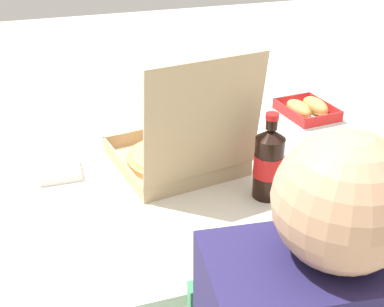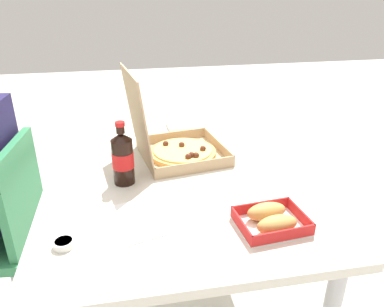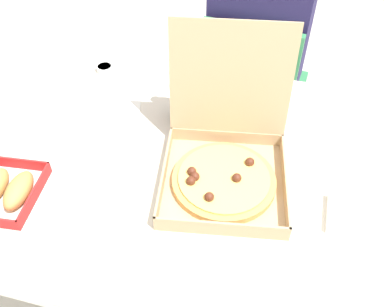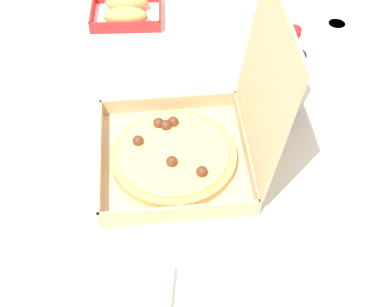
{
  "view_description": "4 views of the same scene",
  "coord_description": "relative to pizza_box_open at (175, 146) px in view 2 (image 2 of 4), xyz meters",
  "views": [
    {
      "loc": [
        0.46,
        1.16,
        1.42
      ],
      "look_at": [
        0.08,
        0.0,
        0.77
      ],
      "focal_mm": 48.23,
      "sensor_mm": 36.0,
      "label": 1
    },
    {
      "loc": [
        -1.22,
        0.16,
        1.37
      ],
      "look_at": [
        0.02,
        -0.07,
        0.77
      ],
      "focal_mm": 35.16,
      "sensor_mm": 36.0,
      "label": 2
    },
    {
      "loc": [
        0.21,
        -0.75,
        1.54
      ],
      "look_at": [
        0.02,
        -0.01,
        0.77
      ],
      "focal_mm": 39.35,
      "sensor_mm": 36.0,
      "label": 3
    },
    {
      "loc": [
        0.84,
        0.03,
        1.57
      ],
      "look_at": [
        0.11,
        -0.02,
        0.74
      ],
      "focal_mm": 49.37,
      "sensor_mm": 36.0,
      "label": 4
    }
  ],
  "objects": [
    {
      "name": "napkin_pile",
      "position": [
        0.32,
        -0.07,
        -0.04
      ],
      "size": [
        0.11,
        0.11,
        0.02
      ],
      "primitive_type": "cube",
      "rotation": [
        0.0,
        0.0,
        -0.01
      ],
      "color": "white",
      "rests_on": "dining_table"
    },
    {
      "name": "dining_table",
      "position": [
        -0.11,
        0.02,
        -0.13
      ],
      "size": [
        1.18,
        0.9,
        0.72
      ],
      "color": "silver",
      "rests_on": "ground_plane"
    },
    {
      "name": "bread_side_box",
      "position": [
        -0.5,
        -0.2,
        -0.02
      ],
      "size": [
        0.17,
        0.2,
        0.06
      ],
      "color": "white",
      "rests_on": "dining_table"
    },
    {
      "name": "paper_menu",
      "position": [
        -0.4,
        0.16,
        -0.05
      ],
      "size": [
        0.24,
        0.2,
        0.0
      ],
      "primitive_type": "cube",
      "rotation": [
        0.0,
        0.0,
        0.27
      ],
      "color": "white",
      "rests_on": "dining_table"
    },
    {
      "name": "pizza_box_open",
      "position": [
        0.0,
        0.0,
        0.0
      ],
      "size": [
        0.36,
        0.4,
        0.36
      ],
      "color": "tan",
      "rests_on": "dining_table"
    },
    {
      "name": "cola_bottle",
      "position": [
        -0.17,
        0.2,
        0.04
      ],
      "size": [
        0.07,
        0.07,
        0.22
      ],
      "color": "black",
      "rests_on": "dining_table"
    },
    {
      "name": "dipping_sauce_cup",
      "position": [
        -0.49,
        0.37,
        -0.04
      ],
      "size": [
        0.06,
        0.06,
        0.02
      ],
      "color": "white",
      "rests_on": "dining_table"
    }
  ]
}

